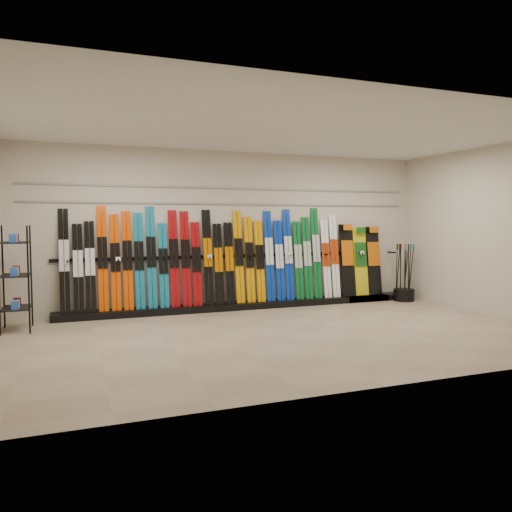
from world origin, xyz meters
name	(u,v)px	position (x,y,z in m)	size (l,w,h in m)	color
floor	(286,334)	(0.00, 0.00, 0.00)	(8.00, 8.00, 0.00)	tan
back_wall	(233,230)	(0.00, 2.50, 1.50)	(8.00, 8.00, 0.00)	beige
right_wall	(496,231)	(4.00, 0.00, 1.50)	(5.00, 5.00, 0.00)	beige
ceiling	(287,129)	(0.00, 0.00, 3.00)	(8.00, 8.00, 0.00)	silver
ski_rack_base	(248,305)	(0.22, 2.28, 0.06)	(8.00, 0.40, 0.12)	black
skis	(212,259)	(-0.46, 2.36, 0.95)	(5.38, 0.29, 1.83)	black
snowboards	(360,261)	(2.77, 2.35, 0.84)	(0.95, 0.23, 1.49)	black
accessory_rack	(16,278)	(-3.75, 1.70, 0.80)	(0.40, 0.60, 1.61)	black
pole_bin	(404,295)	(3.60, 1.97, 0.12)	(0.43, 0.43, 0.25)	black
ski_poles	(404,272)	(3.60, 1.98, 0.61)	(0.38, 0.33, 1.18)	black
slatwall_rail_0	(233,204)	(0.00, 2.48, 2.00)	(7.60, 0.02, 0.03)	gray
slatwall_rail_1	(233,188)	(0.00, 2.48, 2.30)	(7.60, 0.02, 0.03)	gray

